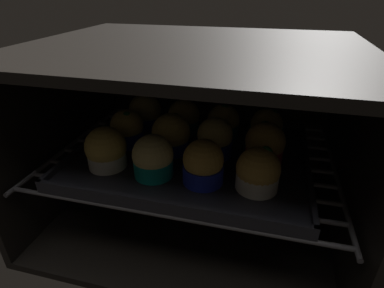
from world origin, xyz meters
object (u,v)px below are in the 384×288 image
Objects in this scene: muffin_row0_col2 at (203,164)px; muffin_row1_col1 at (171,135)px; muffin_row1_col2 at (215,139)px; muffin_row0_col1 at (153,158)px; muffin_row1_col3 at (265,144)px; muffin_row2_col0 at (145,113)px; muffin_row0_col0 at (106,150)px; muffin_row2_col2 at (223,123)px; muffin_row1_col0 at (127,129)px; muffin_row0_col3 at (258,172)px; baking_tray at (192,155)px; muffin_row2_col1 at (184,118)px; muffin_row2_col3 at (266,127)px.

muffin_row1_col1 is at bearing 133.75° from muffin_row0_col2.
muffin_row1_col2 is at bearing 89.22° from muffin_row0_col2.
muffin_row0_col2 reaches higher than muffin_row0_col1.
muffin_row1_col3 and muffin_row2_col0 have the same top height.
muffin_row2_col2 is (18.21, 17.37, -0.22)cm from muffin_row0_col0.
muffin_row1_col1 is at bearing -4.06° from muffin_row1_col0.
muffin_row0_col2 and muffin_row1_col2 have the same top height.
muffin_row0_col2 is at bearing -177.63° from muffin_row0_col3.
muffin_row1_col1 is 8.49cm from muffin_row1_col2.
muffin_row0_col3 is (26.66, -0.13, -0.24)cm from muffin_row0_col0.
baking_tray is 14.28cm from muffin_row1_col3.
baking_tray is 5.60× the size of muffin_row1_col1.
muffin_row1_col0 is 1.00× the size of muffin_row2_col1.
muffin_row0_col3 is 19.43cm from muffin_row2_col2.
muffin_row2_col1 is 8.75cm from muffin_row2_col2.
muffin_row1_col1 is 9.07cm from muffin_row2_col1.
muffin_row0_col0 is at bearing -139.14° from muffin_row1_col1.
muffin_row1_col3 reaches higher than muffin_row2_col2.
muffin_row2_col1 reaches higher than baking_tray.
muffin_row1_col2 is 1.02× the size of muffin_row2_col1.
muffin_row1_col0 is 0.98× the size of muffin_row1_col2.
muffin_row1_col3 is at bearing 86.07° from muffin_row0_col3.
baking_tray is 10.57cm from muffin_row2_col2.
muffin_row2_col2 is at bearing 62.16° from baking_tray.
muffin_row0_col1 is at bearing -91.11° from muffin_row2_col1.
muffin_row2_col3 is at bearing 17.80° from muffin_row1_col0.
muffin_row2_col0 is (-26.30, 17.62, 0.37)cm from muffin_row0_col3.
baking_tray is 16.42cm from muffin_row2_col0.
muffin_row2_col0 is (-17.46, 17.99, 0.08)cm from muffin_row0_col2.
muffin_row0_col0 is 0.97× the size of muffin_row2_col0.
muffin_row0_col2 is at bearing -135.89° from muffin_row1_col3.
muffin_row1_col3 is 1.13× the size of muffin_row2_col3.
baking_tray is 10.93cm from muffin_row0_col1.
baking_tray is 5.88× the size of muffin_row2_col1.
muffin_row0_col3 is 19.09cm from muffin_row1_col1.
muffin_row0_col0 is at bearing -136.35° from muffin_row2_col2.
muffin_row1_col0 is 8.62cm from muffin_row2_col0.
muffin_row0_col2 reaches higher than muffin_row2_col2.
muffin_row1_col0 is 0.95× the size of muffin_row1_col1.
muffin_row0_col0 and muffin_row1_col2 have the same top height.
muffin_row1_col1 is 12.65cm from muffin_row2_col2.
muffin_row1_col0 is at bearing -179.90° from muffin_row1_col2.
muffin_row1_col1 is (-8.33, 8.70, 0.09)cm from muffin_row0_col2.
baking_tray is 10.77cm from muffin_row0_col2.
muffin_row0_col2 is 13.15cm from muffin_row1_col3.
muffin_row1_col0 is at bearing 178.77° from baking_tray.
muffin_row0_col3 is 24.47cm from muffin_row2_col1.
muffin_row2_col1 is at bearing 135.44° from muffin_row1_col2.
muffin_row0_col1 is 1.04× the size of muffin_row0_col3.
muffin_row1_col2 is (0.13, 9.41, 0.04)cm from muffin_row0_col2.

